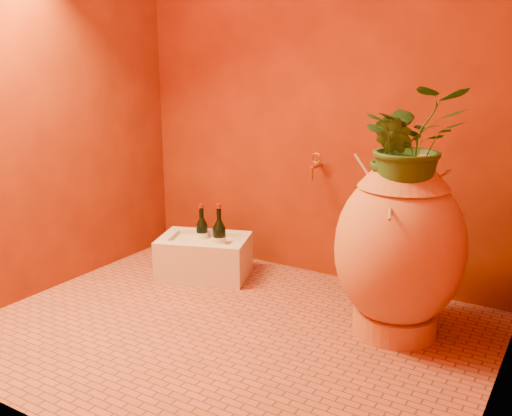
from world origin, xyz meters
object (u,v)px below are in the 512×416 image
Objects in this scene: wall_tap at (315,165)px; amphora at (399,247)px; wine_bottle_c at (219,239)px; stone_basin at (204,258)px; wine_bottle_a at (202,234)px; wine_bottle_b at (202,234)px.

amphora is at bearing -34.54° from wall_tap.
wine_bottle_c is (-1.17, 0.13, -0.19)m from amphora.
wine_bottle_a is at bearing 134.52° from stone_basin.
wine_bottle_b is (-0.06, 0.06, 0.13)m from stone_basin.
stone_basin is 1.84× the size of wine_bottle_c.
amphora is 5.74× the size of wall_tap.
stone_basin is 2.05× the size of wine_bottle_b.
amphora is at bearing -7.59° from wine_bottle_b.
stone_basin is at bearing -46.03° from wine_bottle_b.
wine_bottle_c is (0.17, -0.05, 0.01)m from wine_bottle_b.
wine_bottle_b is at bearing 162.74° from wine_bottle_c.
wall_tap is (-0.69, 0.48, 0.27)m from amphora.
amphora is at bearing -5.37° from stone_basin.
wall_tap is (0.67, 0.28, 0.48)m from wine_bottle_a.
wine_bottle_c reaches higher than stone_basin.
wine_bottle_b is at bearing -155.42° from wall_tap.
wall_tap is (0.65, 0.30, 0.47)m from wine_bottle_b.
wall_tap reaches higher than wine_bottle_b.
amphora is 1.39m from wine_bottle_a.
amphora reaches higher than wine_bottle_a.
wine_bottle_c is at bearing -143.68° from wall_tap.
stone_basin is 2.19× the size of wine_bottle_a.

